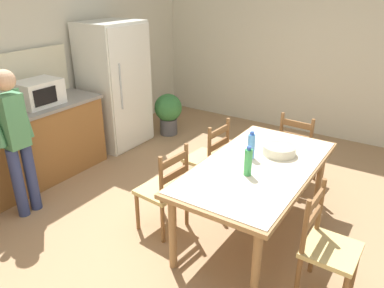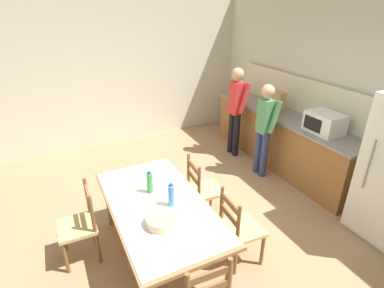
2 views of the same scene
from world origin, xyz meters
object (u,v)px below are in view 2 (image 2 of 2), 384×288
object	(u,v)px
microwave	(325,123)
chair_side_far_left	(203,189)
person_at_sink	(236,108)
chair_side_far_right	(239,228)
serving_bowl	(162,220)
bottle_near_centre	(150,183)
bottle_off_centre	(171,195)
chair_side_near_left	(80,225)
person_at_counter	(264,126)
paper_bag	(277,102)
dining_table	(158,209)

from	to	relation	value
microwave	chair_side_far_left	size ratio (longest dim) A/B	0.55
person_at_sink	chair_side_far_right	bearing A→B (deg)	-122.56
serving_bowl	chair_side_far_right	distance (m)	0.93
chair_side_far_right	person_at_sink	world-z (taller)	person_at_sink
bottle_near_centre	bottle_off_centre	world-z (taller)	same
chair_side_far_left	chair_side_near_left	world-z (taller)	same
chair_side_far_right	person_at_counter	distance (m)	2.04
chair_side_far_right	chair_side_near_left	size ratio (longest dim) A/B	1.00
chair_side_near_left	microwave	bearing A→B (deg)	89.20
paper_bag	chair_side_far_left	size ratio (longest dim) A/B	0.40
bottle_near_centre	person_at_sink	xyz separation A→B (m)	(-1.61, 2.22, 0.05)
paper_bag	bottle_near_centre	xyz separation A→B (m)	(1.09, -2.71, -0.24)
microwave	paper_bag	bearing A→B (deg)	-179.57
person_at_sink	person_at_counter	xyz separation A→B (m)	(0.85, -0.02, -0.05)
serving_bowl	paper_bag	bearing A→B (deg)	120.60
microwave	person_at_sink	distance (m)	1.63
dining_table	chair_side_far_right	xyz separation A→B (m)	(0.41, 0.78, -0.24)
chair_side_far_left	chair_side_near_left	size ratio (longest dim) A/B	1.00
dining_table	chair_side_far_right	distance (m)	0.91
dining_table	chair_side_near_left	size ratio (longest dim) A/B	2.04
chair_side_far_left	person_at_sink	bearing A→B (deg)	-40.49
bottle_off_centre	person_at_sink	bearing A→B (deg)	132.71
bottle_near_centre	chair_side_near_left	size ratio (longest dim) A/B	0.30
chair_side_near_left	serving_bowl	bearing A→B (deg)	44.60
paper_bag	chair_side_far_left	world-z (taller)	paper_bag
chair_side_far_right	person_at_sink	xyz separation A→B (m)	(-2.25, 1.44, 0.49)
paper_bag	bottle_off_centre	distance (m)	2.96
dining_table	chair_side_far_right	world-z (taller)	chair_side_far_right
microwave	dining_table	bearing A→B (deg)	-83.64
serving_bowl	chair_side_near_left	size ratio (longest dim) A/B	0.35
bottle_off_centre	serving_bowl	bearing A→B (deg)	-39.79
paper_bag	serving_bowl	size ratio (longest dim) A/B	1.12
microwave	paper_bag	world-z (taller)	paper_bag
dining_table	person_at_counter	bearing A→B (deg)	114.29
dining_table	chair_side_far_right	size ratio (longest dim) A/B	2.04
microwave	person_at_sink	size ratio (longest dim) A/B	0.30
bottle_off_centre	person_at_counter	distance (m)	2.34
dining_table	chair_side_far_left	bearing A→B (deg)	118.50
chair_side_far_left	chair_side_near_left	distance (m)	1.55
person_at_counter	dining_table	bearing A→B (deg)	-155.71
bottle_off_centre	person_at_counter	world-z (taller)	person_at_counter
chair_side_far_right	bottle_near_centre	bearing A→B (deg)	54.13
chair_side_far_left	chair_side_far_right	size ratio (longest dim) A/B	1.00
person_at_sink	bottle_off_centre	bearing A→B (deg)	-137.29
microwave	chair_side_near_left	size ratio (longest dim) A/B	0.55
chair_side_near_left	bottle_off_centre	bearing A→B (deg)	61.51
serving_bowl	person_at_counter	xyz separation A→B (m)	(-1.31, 2.27, 0.07)
serving_bowl	microwave	bearing A→B (deg)	102.68
microwave	person_at_counter	size ratio (longest dim) A/B	0.32
bottle_off_centre	dining_table	bearing A→B (deg)	-127.46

